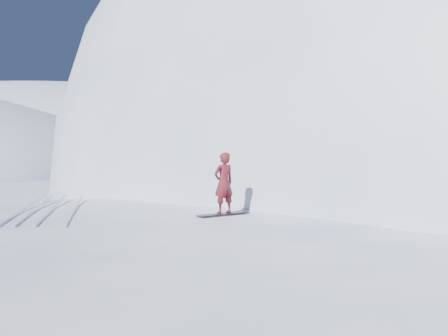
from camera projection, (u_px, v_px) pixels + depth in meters
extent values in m
ellipsoid|color=white|center=(138.00, 313.00, 12.21)|extent=(36.00, 28.00, 4.80)
ellipsoid|color=white|center=(344.00, 214.00, 29.12)|extent=(28.00, 24.00, 18.00)
ellipsoid|color=white|center=(47.00, 159.00, 119.35)|extent=(140.00, 90.00, 36.00)
ellipsoid|color=white|center=(58.00, 279.00, 15.23)|extent=(7.00, 6.30, 1.00)
ellipsoid|color=white|center=(372.00, 301.00, 13.17)|extent=(4.00, 3.60, 0.60)
cube|color=black|center=(224.00, 214.00, 12.37)|extent=(1.35, 1.07, 0.02)
imported|color=maroon|center=(224.00, 183.00, 12.33)|extent=(0.66, 0.62, 1.51)
cube|color=silver|center=(25.00, 207.00, 13.58)|extent=(1.21, 5.90, 0.04)
cube|color=silver|center=(37.00, 207.00, 13.57)|extent=(1.31, 5.88, 0.04)
cube|color=silver|center=(53.00, 207.00, 13.57)|extent=(1.32, 5.88, 0.04)
cube|color=silver|center=(75.00, 207.00, 13.57)|extent=(1.41, 5.86, 0.04)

